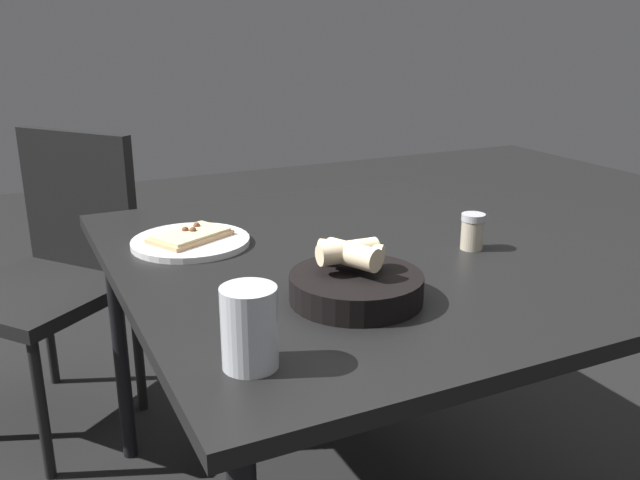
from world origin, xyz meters
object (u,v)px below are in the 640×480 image
at_px(bread_basket, 354,282).
at_px(pizza_plate, 191,240).
at_px(pepper_shaker, 472,233).
at_px(chair_far, 55,261).
at_px(beer_glass, 250,332).
at_px(dining_table, 346,277).

bearing_deg(bread_basket, pizza_plate, -67.71).
xyz_separation_m(pepper_shaker, chair_far, (0.80, -0.91, -0.23)).
bearing_deg(pizza_plate, pepper_shaker, 151.57).
relative_size(pizza_plate, bread_basket, 1.10).
xyz_separation_m(bread_basket, beer_glass, (0.25, 0.15, 0.02)).
relative_size(dining_table, pizza_plate, 4.28).
height_order(beer_glass, pepper_shaker, beer_glass).
distance_m(dining_table, pepper_shaker, 0.29).
distance_m(pizza_plate, chair_far, 0.69).
relative_size(dining_table, beer_glass, 9.20).
bearing_deg(bread_basket, beer_glass, 30.82).
distance_m(dining_table, chair_far, 0.99).
height_order(pizza_plate, pepper_shaker, pepper_shaker).
distance_m(beer_glass, pepper_shaker, 0.69).
height_order(pizza_plate, beer_glass, beer_glass).
relative_size(dining_table, pepper_shaker, 14.12).
xyz_separation_m(beer_glass, chair_far, (0.18, -1.20, -0.25)).
distance_m(dining_table, bread_basket, 0.27).
distance_m(pizza_plate, bread_basket, 0.47).
bearing_deg(bread_basket, pepper_shaker, -159.27).
relative_size(beer_glass, pepper_shaker, 1.53).
relative_size(bread_basket, chair_far, 0.28).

